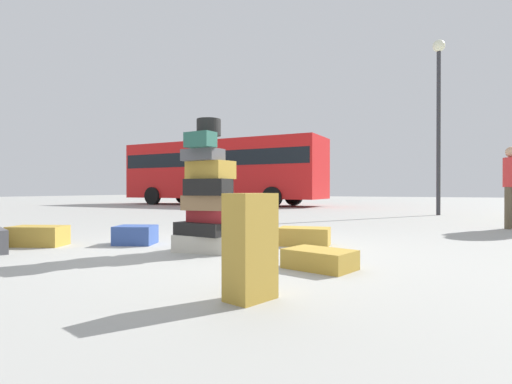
{
  "coord_description": "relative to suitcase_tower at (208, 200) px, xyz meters",
  "views": [
    {
      "loc": [
        2.51,
        -4.54,
        0.78
      ],
      "look_at": [
        -0.18,
        1.22,
        0.74
      ],
      "focal_mm": 27.96,
      "sensor_mm": 36.0,
      "label": 1
    }
  ],
  "objects": [
    {
      "name": "suitcase_tan_foreground_near",
      "position": [
        0.91,
        1.08,
        -0.52
      ],
      "size": [
        0.75,
        0.54,
        0.25
      ],
      "primitive_type": "cube",
      "rotation": [
        0.0,
        0.0,
        0.16
      ],
      "color": "#B28C33",
      "rests_on": "ground"
    },
    {
      "name": "person_bearded_onlooker",
      "position": [
        3.9,
        5.06,
        0.33
      ],
      "size": [
        0.3,
        0.3,
        1.63
      ],
      "rotation": [
        0.0,
        0.0,
        -2.24
      ],
      "color": "brown",
      "rests_on": "ground"
    },
    {
      "name": "suitcase_navy_right_side",
      "position": [
        -1.31,
        0.16,
        -0.51
      ],
      "size": [
        0.66,
        0.6,
        0.26
      ],
      "primitive_type": "cube",
      "rotation": [
        0.0,
        0.0,
        0.37
      ],
      "color": "#334F99",
      "rests_on": "ground"
    },
    {
      "name": "lamp_post",
      "position": [
        2.55,
        9.08,
        2.9
      ],
      "size": [
        0.36,
        0.36,
        5.32
      ],
      "color": "#333338",
      "rests_on": "ground"
    },
    {
      "name": "ground_plane",
      "position": [
        0.14,
        0.29,
        -0.64
      ],
      "size": [
        80.0,
        80.0,
        0.0
      ],
      "primitive_type": "plane",
      "color": "#9E9E99"
    },
    {
      "name": "suitcase_tan_white_trunk",
      "position": [
        -2.42,
        -0.53,
        -0.51
      ],
      "size": [
        0.81,
        0.63,
        0.27
      ],
      "primitive_type": "cube",
      "rotation": [
        0.0,
        0.0,
        0.38
      ],
      "color": "#B28C33",
      "rests_on": "ground"
    },
    {
      "name": "suitcase_tower",
      "position": [
        0.0,
        0.0,
        0.0
      ],
      "size": [
        0.81,
        0.7,
        1.67
      ],
      "color": "beige",
      "rests_on": "ground"
    },
    {
      "name": "suitcase_tan_upright_blue",
      "position": [
        1.57,
        -0.44,
        -0.55
      ],
      "size": [
        0.74,
        0.59,
        0.19
      ],
      "primitive_type": "cube",
      "rotation": [
        0.0,
        0.0,
        -0.27
      ],
      "color": "#B28C33",
      "rests_on": "ground"
    },
    {
      "name": "suitcase_tan_foreground_far",
      "position": [
        1.43,
        -1.72,
        -0.27
      ],
      "size": [
        0.32,
        0.4,
        0.76
      ],
      "primitive_type": "cube",
      "rotation": [
        0.0,
        0.0,
        -0.31
      ],
      "color": "#B28C33",
      "rests_on": "ground"
    },
    {
      "name": "parked_bus",
      "position": [
        -7.39,
        13.13,
        1.19
      ],
      "size": [
        10.51,
        3.04,
        3.15
      ],
      "rotation": [
        0.0,
        0.0,
        -0.04
      ],
      "color": "red",
      "rests_on": "ground"
    }
  ]
}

